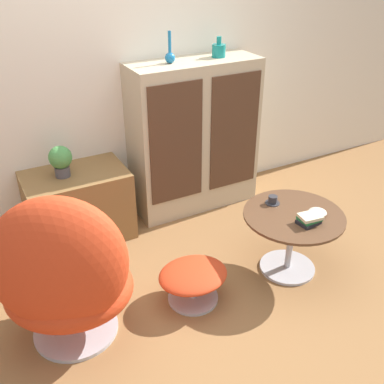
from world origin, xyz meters
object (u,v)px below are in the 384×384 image
(coffee_table, at_px, (292,231))
(book_stack, at_px, (309,219))
(vase_inner_left, at_px, (219,50))
(vase_leftmost, at_px, (170,55))
(sideboard, at_px, (194,137))
(teacup, at_px, (273,200))
(ottoman, at_px, (193,278))
(potted_plant, at_px, (61,160))
(tv_console, at_px, (79,206))
(egg_chair, at_px, (64,278))
(bowl, at_px, (317,212))

(coffee_table, distance_m, book_stack, 0.21)
(vase_inner_left, bearing_deg, vase_leftmost, 180.00)
(sideboard, bearing_deg, vase_inner_left, 1.04)
(vase_inner_left, height_order, teacup, vase_inner_left)
(ottoman, bearing_deg, vase_inner_left, 53.30)
(book_stack, bearing_deg, sideboard, 96.99)
(sideboard, distance_m, vase_leftmost, 0.70)
(vase_leftmost, relative_size, potted_plant, 0.98)
(tv_console, xyz_separation_m, teacup, (1.11, -0.90, 0.20))
(egg_chair, height_order, book_stack, egg_chair)
(vase_inner_left, relative_size, book_stack, 0.99)
(sideboard, distance_m, potted_plant, 1.09)
(vase_inner_left, xyz_separation_m, bowl, (0.05, -1.19, -0.81))
(egg_chair, distance_m, potted_plant, 1.05)
(egg_chair, relative_size, vase_leftmost, 4.35)
(bowl, bearing_deg, vase_inner_left, 92.64)
(egg_chair, relative_size, bowl, 8.23)
(vase_inner_left, distance_m, teacup, 1.24)
(ottoman, height_order, potted_plant, potted_plant)
(vase_leftmost, bearing_deg, tv_console, -176.99)
(sideboard, relative_size, ottoman, 2.78)
(sideboard, relative_size, tv_console, 1.66)
(ottoman, relative_size, coffee_table, 0.67)
(vase_inner_left, xyz_separation_m, teacup, (-0.11, -0.94, -0.81))
(egg_chair, bearing_deg, coffee_table, -2.91)
(vase_leftmost, distance_m, book_stack, 1.52)
(vase_inner_left, relative_size, potted_plant, 0.66)
(tv_console, xyz_separation_m, bowl, (1.27, -1.15, 0.20))
(egg_chair, bearing_deg, book_stack, -7.77)
(egg_chair, relative_size, potted_plant, 4.29)
(sideboard, relative_size, vase_inner_left, 8.09)
(ottoman, bearing_deg, vase_leftmost, 70.12)
(coffee_table, xyz_separation_m, bowl, (0.13, -0.08, 0.15))
(coffee_table, relative_size, potted_plant, 2.90)
(sideboard, bearing_deg, tv_console, -177.81)
(vase_leftmost, distance_m, vase_inner_left, 0.41)
(sideboard, xyz_separation_m, teacup, (0.10, -0.93, -0.14))
(teacup, relative_size, bowl, 0.82)
(book_stack, bearing_deg, egg_chair, 172.23)
(tv_console, xyz_separation_m, coffee_table, (1.15, -1.07, 0.05))
(sideboard, height_order, teacup, sideboard)
(tv_console, relative_size, vase_inner_left, 4.87)
(teacup, bearing_deg, book_stack, -80.11)
(teacup, bearing_deg, egg_chair, -175.96)
(coffee_table, bearing_deg, bowl, -30.62)
(coffee_table, bearing_deg, vase_inner_left, 86.24)
(egg_chair, xyz_separation_m, coffee_table, (1.48, -0.08, -0.14))
(book_stack, bearing_deg, ottoman, 166.78)
(tv_console, height_order, egg_chair, egg_chair)
(teacup, bearing_deg, coffee_table, -76.99)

